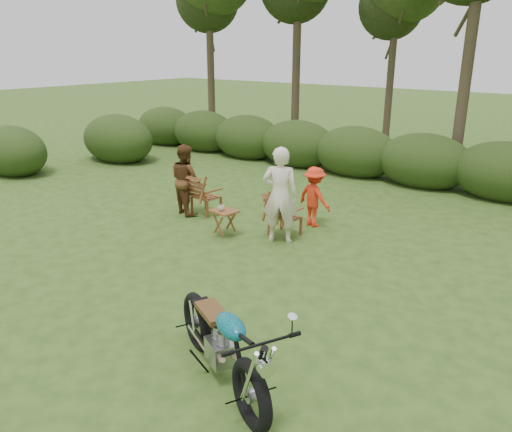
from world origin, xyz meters
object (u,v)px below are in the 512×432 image
Objects in this scene: child at (313,226)px; adult_b at (188,213)px; lawn_chair_left at (207,213)px; cup at (221,208)px; side_table at (225,223)px; lawn_chair_right at (285,235)px; motorcycle at (222,378)px; adult_a at (279,241)px.

adult_b is at bearing 33.82° from child.
child is (2.32, 0.75, 0.00)m from lawn_chair_left.
child is (1.11, 1.61, -0.58)m from cup.
child is at bearing 55.25° from side_table.
child is at bearing -99.06° from lawn_chair_right.
child is (0.16, 0.80, 0.00)m from lawn_chair_right.
cup is (-2.93, 3.34, 0.58)m from motorcycle.
adult_b reaches higher than lawn_chair_right.
adult_a is 1.47× the size of child.
adult_b is (-4.49, 3.95, 0.00)m from motorcycle.
lawn_chair_right is 1.37m from cup.
side_table is at bearing 55.53° from cup.
lawn_chair_right is at bearing 39.39° from side_table.
adult_a is (1.06, 0.45, -0.58)m from cup.
adult_a is at bearing 100.93° from child.
lawn_chair_right is at bearing 91.89° from child.
lawn_chair_right is 0.71× the size of child.
motorcycle is 4.48m from cup.
lawn_chair_left is at bearing 1.01° from lawn_chair_right.
child is at bearing 55.26° from cup.
adult_b is at bearing 38.40° from lawn_chair_left.
cup is at bearing -124.47° from side_table.
side_table is at bearing 156.41° from motorcycle.
adult_b is at bearing 158.64° from cup.
side_table is 0.34× the size of adult_b.
cup is 0.09× the size of adult_b.
cup is at bearing -1.69° from adult_a.
motorcycle is at bearing -49.51° from side_table.
child is at bearing -158.10° from lawn_chair_left.
motorcycle is 4.09× the size of side_table.
side_table is 1.71m from adult_b.
lawn_chair_left is 2.44m from child.
motorcycle is at bearing 118.00° from lawn_chair_right.
motorcycle is 1.17× the size of adult_a.
motorcycle is 1.39× the size of adult_b.
lawn_chair_right is at bearing -158.54° from adult_b.
adult_a is at bearing 142.11° from motorcycle.
side_table reaches higher than lawn_chair_right.
motorcycle reaches higher than side_table.
motorcycle is 5.98m from adult_b.
lawn_chair_right is 0.97× the size of lawn_chair_left.
cup is at bearing 175.76° from adult_b.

